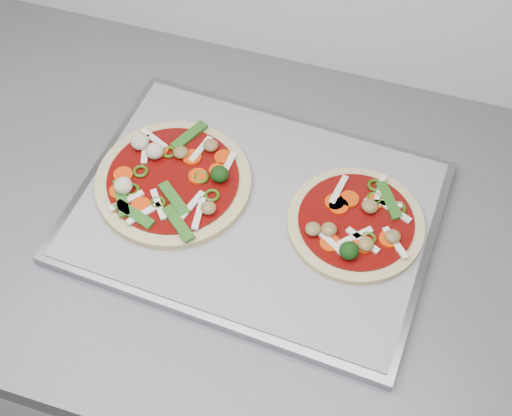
% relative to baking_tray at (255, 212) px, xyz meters
% --- Properties ---
extents(base_cabinet, '(3.60, 0.60, 0.86)m').
position_rel_baking_tray_xyz_m(base_cabinet, '(-0.15, -0.01, -0.48)').
color(base_cabinet, beige).
rests_on(base_cabinet, ground).
extents(countertop, '(3.60, 0.60, 0.04)m').
position_rel_baking_tray_xyz_m(countertop, '(-0.15, -0.01, -0.03)').
color(countertop, slate).
rests_on(countertop, base_cabinet).
extents(baking_tray, '(0.47, 0.36, 0.01)m').
position_rel_baking_tray_xyz_m(baking_tray, '(0.00, 0.00, 0.00)').
color(baking_tray, gray).
rests_on(baking_tray, countertop).
extents(parchment, '(0.45, 0.34, 0.00)m').
position_rel_baking_tray_xyz_m(parchment, '(0.00, 0.00, 0.01)').
color(parchment, gray).
rests_on(parchment, baking_tray).
extents(pizza_left, '(0.24, 0.24, 0.03)m').
position_rel_baking_tray_xyz_m(pizza_left, '(-0.11, 0.00, 0.02)').
color(pizza_left, tan).
rests_on(pizza_left, parchment).
extents(pizza_right, '(0.17, 0.17, 0.03)m').
position_rel_baking_tray_xyz_m(pizza_right, '(0.13, 0.01, 0.02)').
color(pizza_right, tan).
rests_on(pizza_right, parchment).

